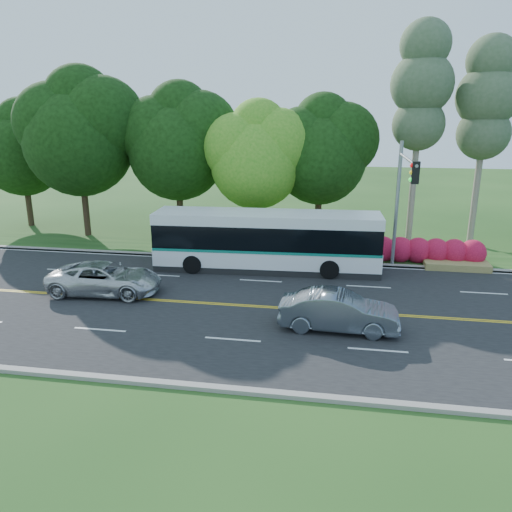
% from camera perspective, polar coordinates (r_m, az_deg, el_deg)
% --- Properties ---
extents(ground, '(120.00, 120.00, 0.00)m').
position_cam_1_polar(ground, '(22.70, 0.41, -5.83)').
color(ground, '#1E4416').
rests_on(ground, ground).
extents(road, '(60.00, 14.00, 0.02)m').
position_cam_1_polar(road, '(22.70, 0.41, -5.81)').
color(road, black).
rests_on(road, ground).
extents(curb_north, '(60.00, 0.30, 0.15)m').
position_cam_1_polar(curb_north, '(29.36, 2.61, -0.48)').
color(curb_north, gray).
rests_on(curb_north, ground).
extents(curb_south, '(60.00, 0.30, 0.15)m').
position_cam_1_polar(curb_south, '(16.38, -3.67, -14.95)').
color(curb_south, gray).
rests_on(curb_south, ground).
extents(grass_verge, '(60.00, 4.00, 0.10)m').
position_cam_1_polar(grass_verge, '(31.13, 3.02, 0.45)').
color(grass_verge, '#1E4416').
rests_on(grass_verge, ground).
extents(lane_markings, '(57.60, 13.82, 0.00)m').
position_cam_1_polar(lane_markings, '(22.71, 0.17, -5.77)').
color(lane_markings, gold).
rests_on(lane_markings, road).
extents(tree_row, '(44.70, 9.10, 13.84)m').
position_cam_1_polar(tree_row, '(34.00, -5.08, 13.19)').
color(tree_row, black).
rests_on(tree_row, ground).
extents(bougainvillea_hedge, '(9.50, 2.25, 1.50)m').
position_cam_1_polar(bougainvillea_hedge, '(30.21, 16.51, 0.60)').
color(bougainvillea_hedge, maroon).
rests_on(bougainvillea_hedge, ground).
extents(traffic_signal, '(0.42, 6.10, 7.00)m').
position_cam_1_polar(traffic_signal, '(26.65, 16.38, 7.28)').
color(traffic_signal, gray).
rests_on(traffic_signal, ground).
extents(transit_bus, '(12.38, 3.19, 3.21)m').
position_cam_1_polar(transit_bus, '(27.44, 1.21, 1.65)').
color(transit_bus, white).
rests_on(transit_bus, road).
extents(sedan, '(4.82, 1.81, 1.57)m').
position_cam_1_polar(sedan, '(20.42, 9.46, -6.24)').
color(sedan, slate).
rests_on(sedan, road).
extents(suv, '(5.50, 2.78, 1.49)m').
position_cam_1_polar(suv, '(25.15, -16.86, -2.46)').
color(suv, silver).
rests_on(suv, road).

